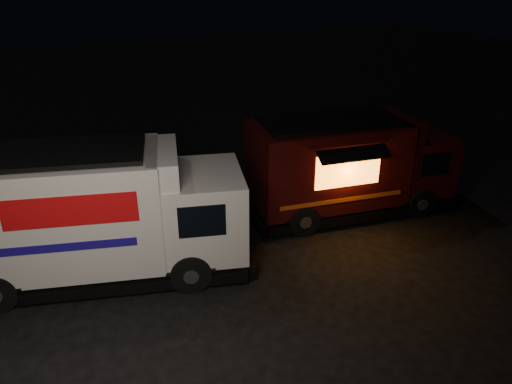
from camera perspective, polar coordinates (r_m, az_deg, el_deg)
name	(u,v)px	position (r m, az deg, el deg)	size (l,w,h in m)	color
ground	(203,286)	(12.11, -6.11, -10.62)	(80.00, 80.00, 0.00)	black
white_truck	(98,214)	(12.24, -17.63, -2.44)	(7.18, 2.45, 3.25)	silver
red_truck	(352,165)	(15.13, 10.90, 3.07)	(6.36, 2.34, 2.96)	#33090C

